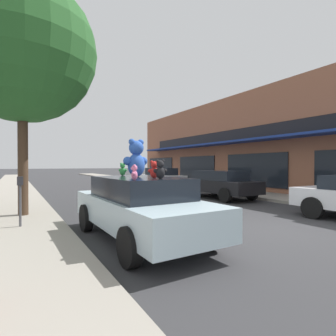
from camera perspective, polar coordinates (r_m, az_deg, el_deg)
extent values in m
plane|color=#333335|center=(7.54, 20.10, -12.37)|extent=(260.00, 260.00, 0.00)
cube|color=gray|center=(4.94, -31.19, -18.69)|extent=(2.52, 90.00, 0.13)
cube|color=#9E6047|center=(21.34, 28.19, 4.59)|extent=(10.99, 29.95, 6.38)
cube|color=navy|center=(16.44, 16.97, 5.74)|extent=(1.24, 25.16, 0.12)
cube|color=black|center=(16.92, 18.30, 7.46)|extent=(0.08, 23.96, 0.70)
cube|color=black|center=(16.81, 18.29, -0.38)|extent=(0.06, 4.55, 2.00)
cube|color=black|center=(21.25, 6.06, -0.15)|extent=(0.06, 4.55, 2.00)
cube|color=black|center=(26.30, -1.73, 0.01)|extent=(0.06, 4.55, 2.00)
cube|color=#ADC6D1|center=(6.06, -6.18, -9.26)|extent=(1.82, 4.54, 0.62)
cube|color=black|center=(5.99, -6.19, -4.20)|extent=(1.58, 2.51, 0.46)
cylinder|color=black|center=(7.13, -17.42, -10.29)|extent=(0.21, 0.69, 0.68)
cylinder|color=black|center=(7.72, -4.87, -9.43)|extent=(0.21, 0.69, 0.68)
cylinder|color=black|center=(4.55, -8.46, -16.63)|extent=(0.21, 0.69, 0.68)
cylinder|color=black|center=(5.42, 8.89, -13.79)|extent=(0.21, 0.69, 0.68)
ellipsoid|color=blue|center=(6.21, -6.91, 0.63)|extent=(0.48, 0.43, 0.55)
sphere|color=blue|center=(6.23, -6.92, 4.37)|extent=(0.40, 0.40, 0.35)
sphere|color=blue|center=(6.31, -5.97, 5.56)|extent=(0.17, 0.17, 0.15)
sphere|color=blue|center=(6.17, -7.89, 5.67)|extent=(0.17, 0.17, 0.15)
sphere|color=#548DFF|center=(6.35, -7.66, 4.11)|extent=(0.15, 0.15, 0.13)
sphere|color=blue|center=(6.37, -5.41, 1.50)|extent=(0.23, 0.23, 0.20)
sphere|color=blue|center=(6.12, -8.80, 1.53)|extent=(0.23, 0.23, 0.20)
ellipsoid|color=red|center=(5.50, -3.03, -1.03)|extent=(0.23, 0.22, 0.23)
sphere|color=red|center=(5.50, -3.03, 0.73)|extent=(0.20, 0.20, 0.15)
sphere|color=red|center=(5.50, -2.48, 1.32)|extent=(0.08, 0.08, 0.06)
sphere|color=red|center=(5.50, -3.57, 1.32)|extent=(0.08, 0.08, 0.06)
sphere|color=#FF4741|center=(5.56, -3.00, 0.64)|extent=(0.08, 0.08, 0.06)
sphere|color=red|center=(5.51, -2.06, -0.61)|extent=(0.11, 0.11, 0.08)
sphere|color=red|center=(5.52, -3.98, -0.61)|extent=(0.11, 0.11, 0.08)
ellipsoid|color=pink|center=(4.84, -7.32, -1.57)|extent=(0.17, 0.18, 0.18)
sphere|color=pink|center=(4.83, -7.32, -0.02)|extent=(0.15, 0.15, 0.11)
sphere|color=pink|center=(4.87, -7.26, 0.50)|extent=(0.06, 0.06, 0.05)
sphere|color=pink|center=(4.79, -7.38, 0.50)|extent=(0.06, 0.06, 0.05)
sphere|color=#FFA3DA|center=(4.84, -7.88, -0.10)|extent=(0.06, 0.06, 0.04)
sphere|color=pink|center=(4.91, -7.34, -1.18)|extent=(0.09, 0.09, 0.07)
sphere|color=pink|center=(4.77, -7.54, -1.23)|extent=(0.09, 0.09, 0.07)
ellipsoid|color=beige|center=(6.79, -6.68, -0.81)|extent=(0.20, 0.19, 0.21)
sphere|color=beige|center=(6.79, -6.68, 0.48)|extent=(0.17, 0.17, 0.13)
sphere|color=beige|center=(6.83, -6.41, 0.91)|extent=(0.07, 0.07, 0.06)
sphere|color=beige|center=(6.76, -6.95, 0.91)|extent=(0.07, 0.07, 0.06)
sphere|color=white|center=(6.83, -7.02, 0.41)|extent=(0.07, 0.07, 0.05)
sphere|color=beige|center=(6.86, -6.28, -0.49)|extent=(0.10, 0.10, 0.08)
sphere|color=beige|center=(6.74, -7.23, -0.51)|extent=(0.10, 0.10, 0.08)
ellipsoid|color=black|center=(5.24, -1.67, -1.06)|extent=(0.22, 0.20, 0.24)
sphere|color=black|center=(5.23, -1.67, 0.88)|extent=(0.19, 0.19, 0.15)
sphere|color=black|center=(5.24, -1.09, 1.52)|extent=(0.08, 0.08, 0.06)
sphere|color=black|center=(5.22, -2.26, 1.53)|extent=(0.08, 0.08, 0.06)
sphere|color=#3A3A3D|center=(5.30, -1.81, 0.77)|extent=(0.07, 0.07, 0.06)
sphere|color=black|center=(5.27, -0.67, -0.59)|extent=(0.11, 0.11, 0.09)
sphere|color=black|center=(5.23, -2.74, -0.60)|extent=(0.11, 0.11, 0.09)
ellipsoid|color=green|center=(6.99, -9.85, -0.78)|extent=(0.21, 0.21, 0.21)
sphere|color=green|center=(6.99, -9.86, 0.48)|extent=(0.18, 0.18, 0.13)
sphere|color=green|center=(6.97, -9.52, 0.90)|extent=(0.08, 0.08, 0.06)
sphere|color=green|center=(7.02, -10.19, 0.89)|extent=(0.08, 0.08, 0.06)
sphere|color=#5ADA6D|center=(7.04, -9.63, 0.41)|extent=(0.07, 0.07, 0.05)
sphere|color=green|center=(6.96, -9.21, -0.48)|extent=(0.11, 0.11, 0.08)
sphere|color=green|center=(7.04, -10.39, -0.47)|extent=(0.11, 0.11, 0.08)
cylinder|color=black|center=(9.52, 28.94, -7.59)|extent=(0.20, 0.68, 0.68)
cube|color=black|center=(13.59, 11.11, -3.82)|extent=(1.73, 4.32, 0.59)
cube|color=black|center=(13.56, 11.12, -1.58)|extent=(1.52, 2.72, 0.48)
cylinder|color=black|center=(14.14, 4.90, -4.84)|extent=(0.20, 0.68, 0.68)
cylinder|color=black|center=(15.18, 10.15, -4.47)|extent=(0.20, 0.68, 0.68)
cylinder|color=black|center=(12.07, 12.32, -5.79)|extent=(0.20, 0.68, 0.68)
cylinder|color=black|center=(13.27, 17.73, -5.22)|extent=(0.20, 0.68, 0.68)
cube|color=#B7B7BC|center=(18.61, -1.51, -2.51)|extent=(1.66, 4.18, 0.65)
cube|color=black|center=(18.59, -1.51, -0.76)|extent=(1.46, 2.21, 0.49)
cylinder|color=black|center=(19.42, -5.47, -3.34)|extent=(0.20, 0.68, 0.68)
cylinder|color=black|center=(20.16, -1.27, -3.20)|extent=(0.20, 0.68, 0.68)
cylinder|color=black|center=(17.11, -1.79, -3.88)|extent=(0.20, 0.68, 0.68)
cylinder|color=black|center=(17.94, 2.78, -3.67)|extent=(0.20, 0.68, 0.68)
cylinder|color=#473323|center=(9.37, -29.03, 0.93)|extent=(0.29, 0.29, 3.24)
sphere|color=#286028|center=(10.04, -29.15, 21.58)|extent=(4.51, 4.51, 4.51)
cylinder|color=#4C4C51|center=(7.70, -29.49, -7.18)|extent=(0.06, 0.06, 1.05)
cube|color=#2D2D33|center=(7.64, -29.52, -2.46)|extent=(0.14, 0.10, 0.22)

